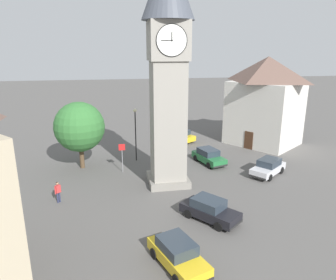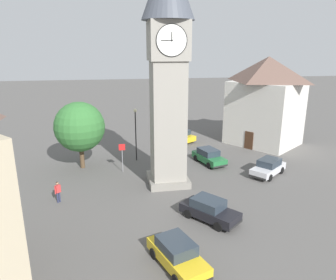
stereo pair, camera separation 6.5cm
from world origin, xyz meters
TOP-DOWN VIEW (x-y plane):
  - ground_plane at (0.00, 0.00)m, footprint 200.00×200.00m
  - clock_tower at (0.00, 0.00)m, footprint 4.14×4.14m
  - car_blue_kerb at (1.44, 11.02)m, footprint 2.99×4.46m
  - car_silver_kerb at (-3.83, -12.67)m, footprint 3.63×4.39m
  - car_red_corner at (-5.00, -4.11)m, footprint 2.79×4.44m
  - car_white_side at (-9.56, -0.15)m, footprint 4.31×3.84m
  - car_black_far at (-1.72, 6.65)m, footprint 3.89×4.28m
  - pedestrian at (8.94, 2.15)m, footprint 0.42×0.43m
  - tree at (7.74, -5.11)m, footprint 4.82×4.82m
  - building_shop_left at (-13.71, -9.87)m, footprint 10.16×10.41m
  - lamp_post at (2.28, -6.36)m, footprint 0.36×0.36m
  - road_sign at (3.84, -3.23)m, footprint 0.60×0.07m

SIDE VIEW (x-z plane):
  - ground_plane at x=0.00m, z-range 0.00..0.00m
  - car_blue_kerb at x=1.44m, z-range 0.00..1.53m
  - car_silver_kerb at x=-3.83m, z-range 0.00..1.53m
  - car_red_corner at x=-5.00m, z-range 0.00..1.53m
  - car_white_side at x=-9.56m, z-range 0.00..1.53m
  - car_black_far at x=-1.72m, z-range 0.00..1.53m
  - pedestrian at x=8.94m, z-range 0.16..1.86m
  - road_sign at x=3.84m, z-range 0.50..3.30m
  - lamp_post at x=2.28m, z-range 0.89..6.44m
  - tree at x=7.74m, z-range 0.88..7.47m
  - building_shop_left at x=-13.71m, z-range 0.10..10.67m
  - clock_tower at x=0.00m, z-range 1.59..20.76m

